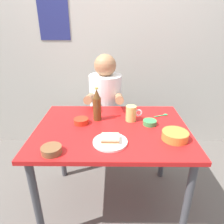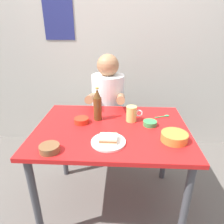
{
  "view_description": "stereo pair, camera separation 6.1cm",
  "coord_description": "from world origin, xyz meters",
  "px_view_note": "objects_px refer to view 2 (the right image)",
  "views": [
    {
      "loc": [
        0.01,
        -1.3,
        1.45
      ],
      "look_at": [
        0.0,
        0.05,
        0.84
      ],
      "focal_mm": 32.65,
      "sensor_mm": 36.0,
      "label": 1
    },
    {
      "loc": [
        0.07,
        -1.3,
        1.45
      ],
      "look_at": [
        0.0,
        0.05,
        0.84
      ],
      "focal_mm": 32.65,
      "sensor_mm": 36.0,
      "label": 2
    }
  ],
  "objects_px": {
    "person_seated": "(108,96)",
    "beer_mug": "(132,114)",
    "beer_bottle": "(97,105)",
    "sandwich": "(108,138)",
    "plate_orange": "(108,142)",
    "sauce_bowl_chili": "(82,120)",
    "stool": "(108,131)",
    "dining_table": "(112,138)"
  },
  "relations": [
    {
      "from": "stool",
      "to": "person_seated",
      "type": "bearing_deg",
      "value": -90.0
    },
    {
      "from": "stool",
      "to": "plate_orange",
      "type": "distance_m",
      "value": 0.93
    },
    {
      "from": "dining_table",
      "to": "beer_mug",
      "type": "height_order",
      "value": "beer_mug"
    },
    {
      "from": "person_seated",
      "to": "beer_bottle",
      "type": "distance_m",
      "value": 0.5
    },
    {
      "from": "stool",
      "to": "beer_mug",
      "type": "bearing_deg",
      "value": -67.15
    },
    {
      "from": "stool",
      "to": "sauce_bowl_chili",
      "type": "distance_m",
      "value": 0.72
    },
    {
      "from": "person_seated",
      "to": "plate_orange",
      "type": "relative_size",
      "value": 3.27
    },
    {
      "from": "beer_mug",
      "to": "stool",
      "type": "bearing_deg",
      "value": 112.85
    },
    {
      "from": "stool",
      "to": "person_seated",
      "type": "distance_m",
      "value": 0.42
    },
    {
      "from": "dining_table",
      "to": "beer_mug",
      "type": "distance_m",
      "value": 0.24
    },
    {
      "from": "stool",
      "to": "beer_bottle",
      "type": "relative_size",
      "value": 1.72
    },
    {
      "from": "stool",
      "to": "person_seated",
      "type": "height_order",
      "value": "person_seated"
    },
    {
      "from": "sandwich",
      "to": "beer_mug",
      "type": "height_order",
      "value": "beer_mug"
    },
    {
      "from": "person_seated",
      "to": "beer_mug",
      "type": "height_order",
      "value": "person_seated"
    },
    {
      "from": "dining_table",
      "to": "plate_orange",
      "type": "bearing_deg",
      "value": -92.58
    },
    {
      "from": "sandwich",
      "to": "beer_bottle",
      "type": "distance_m",
      "value": 0.36
    },
    {
      "from": "person_seated",
      "to": "sauce_bowl_chili",
      "type": "relative_size",
      "value": 6.54
    },
    {
      "from": "beer_mug",
      "to": "beer_bottle",
      "type": "bearing_deg",
      "value": 177.14
    },
    {
      "from": "beer_bottle",
      "to": "sauce_bowl_chili",
      "type": "relative_size",
      "value": 2.38
    },
    {
      "from": "sandwich",
      "to": "beer_bottle",
      "type": "bearing_deg",
      "value": 107.65
    },
    {
      "from": "person_seated",
      "to": "sandwich",
      "type": "height_order",
      "value": "person_seated"
    },
    {
      "from": "person_seated",
      "to": "dining_table",
      "type": "bearing_deg",
      "value": -83.54
    },
    {
      "from": "person_seated",
      "to": "sandwich",
      "type": "distance_m",
      "value": 0.83
    },
    {
      "from": "sandwich",
      "to": "dining_table",
      "type": "bearing_deg",
      "value": 87.42
    },
    {
      "from": "plate_orange",
      "to": "beer_mug",
      "type": "bearing_deg",
      "value": 63.91
    },
    {
      "from": "dining_table",
      "to": "beer_bottle",
      "type": "distance_m",
      "value": 0.27
    },
    {
      "from": "sandwich",
      "to": "beer_bottle",
      "type": "xyz_separation_m",
      "value": [
        -0.11,
        0.33,
        0.09
      ]
    },
    {
      "from": "plate_orange",
      "to": "sauce_bowl_chili",
      "type": "distance_m",
      "value": 0.35
    },
    {
      "from": "stool",
      "to": "sandwich",
      "type": "height_order",
      "value": "sandwich"
    },
    {
      "from": "sandwich",
      "to": "sauce_bowl_chili",
      "type": "relative_size",
      "value": 1.0
    },
    {
      "from": "person_seated",
      "to": "beer_mug",
      "type": "relative_size",
      "value": 5.71
    },
    {
      "from": "stool",
      "to": "sauce_bowl_chili",
      "type": "bearing_deg",
      "value": -105.8
    },
    {
      "from": "plate_orange",
      "to": "sauce_bowl_chili",
      "type": "relative_size",
      "value": 2.0
    },
    {
      "from": "stool",
      "to": "sandwich",
      "type": "distance_m",
      "value": 0.94
    },
    {
      "from": "plate_orange",
      "to": "sandwich",
      "type": "relative_size",
      "value": 2.0
    },
    {
      "from": "beer_bottle",
      "to": "beer_mug",
      "type": "bearing_deg",
      "value": -2.86
    },
    {
      "from": "beer_bottle",
      "to": "sauce_bowl_chili",
      "type": "height_order",
      "value": "beer_bottle"
    },
    {
      "from": "sandwich",
      "to": "beer_bottle",
      "type": "relative_size",
      "value": 0.42
    },
    {
      "from": "dining_table",
      "to": "sandwich",
      "type": "height_order",
      "value": "sandwich"
    },
    {
      "from": "person_seated",
      "to": "beer_mug",
      "type": "distance_m",
      "value": 0.55
    },
    {
      "from": "sandwich",
      "to": "beer_mug",
      "type": "bearing_deg",
      "value": 63.91
    },
    {
      "from": "stool",
      "to": "sauce_bowl_chili",
      "type": "height_order",
      "value": "sauce_bowl_chili"
    }
  ]
}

